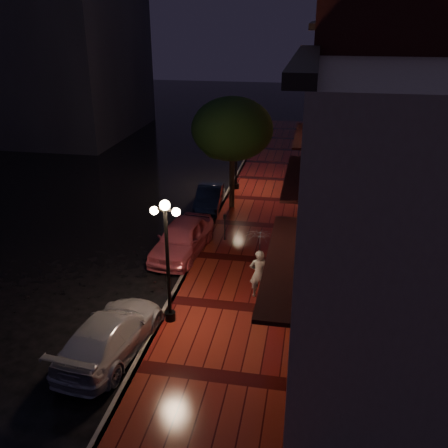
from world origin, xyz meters
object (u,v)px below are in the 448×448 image
Objects in this scene: street_tree at (232,131)px; pink_car at (182,238)px; navy_car at (210,197)px; woman_with_umbrella at (260,254)px; streetlamp_near at (167,255)px; parking_meter at (225,225)px; streetlamp_far at (236,148)px; silver_car at (111,334)px.

street_tree is 6.84m from pink_car.
woman_with_umbrella is at bearing -71.47° from navy_car.
parking_meter is (0.65, 6.71, -1.70)m from streetlamp_near.
parking_meter is (1.60, -4.23, 0.29)m from navy_car.
streetlamp_near is 11.16m from navy_car.
street_tree is 2.24× the size of woman_with_umbrella.
streetlamp_near is at bearing -81.93° from parking_meter.
streetlamp_far reaches higher than pink_car.
pink_car is 5.72m from navy_car.
street_tree reaches higher than navy_car.
navy_car is at bearing -177.48° from street_tree.
streetlamp_near is at bearing -90.00° from streetlamp_far.
woman_with_umbrella is 5.18m from parking_meter.
woman_with_umbrella is at bearing -77.04° from streetlamp_far.
parking_meter is at bearing -84.78° from street_tree.
streetlamp_near is 0.92× the size of silver_car.
streetlamp_far is at bearing 108.69° from parking_meter.
navy_car is 0.79× the size of silver_car.
streetlamp_near is 1.00× the size of streetlamp_far.
streetlamp_far is at bearing -88.02° from silver_car.
streetlamp_near is 1.17× the size of navy_car.
street_tree is at bearing 83.63° from pink_car.
streetlamp_far is 0.92× the size of silver_car.
navy_car is at bearing 95.46° from pink_car.
woman_with_umbrella reaches higher than silver_car.
streetlamp_near is 11.12m from street_tree.
parking_meter is at bearing -84.91° from streetlamp_far.
streetlamp_far is at bearing 68.66° from navy_car.
silver_car is (-0.39, -7.05, -0.09)m from pink_car.
pink_car is (-1.21, -5.77, -3.48)m from street_tree.
streetlamp_near is 6.95m from parking_meter.
navy_car is 9.68m from woman_with_umbrella.
streetlamp_far reaches higher than navy_car.
silver_car reaches higher than navy_car.
street_tree is 3.83m from navy_car.
streetlamp_near is at bearing -119.35° from silver_car.
street_tree is 9.56m from woman_with_umbrella.
street_tree reaches higher than woman_with_umbrella.
streetlamp_near is 0.74× the size of street_tree.
streetlamp_far is 1.66× the size of woman_with_umbrella.
streetlamp_far is at bearing 90.00° from streetlamp_near.
woman_with_umbrella is at bearing 37.10° from streetlamp_near.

